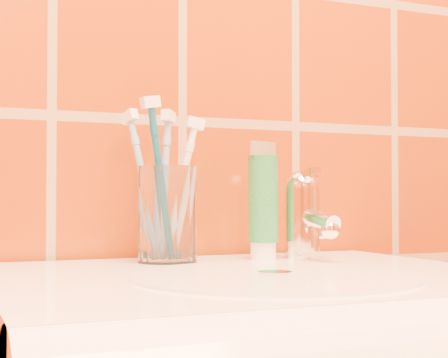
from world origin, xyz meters
name	(u,v)px	position (x,y,z in m)	size (l,w,h in m)	color
glass_tumbler	(167,214)	(-0.05, 1.11, 0.91)	(0.08, 0.08, 0.12)	white
toothpaste_tube	(263,204)	(0.08, 1.10, 0.92)	(0.04, 0.04, 0.16)	white
faucet	(304,212)	(0.14, 1.09, 0.91)	(0.05, 0.11, 0.12)	white
toothbrush_0	(180,190)	(-0.03, 1.12, 0.94)	(0.06, 0.03, 0.19)	white
toothbrush_1	(164,186)	(-0.05, 1.13, 0.95)	(0.04, 0.04, 0.20)	#79A0D8
toothbrush_2	(161,181)	(-0.06, 1.10, 0.95)	(0.05, 0.03, 0.21)	#0D5173
toothbrush_3	(145,185)	(-0.07, 1.14, 0.95)	(0.05, 0.09, 0.20)	#7199C9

